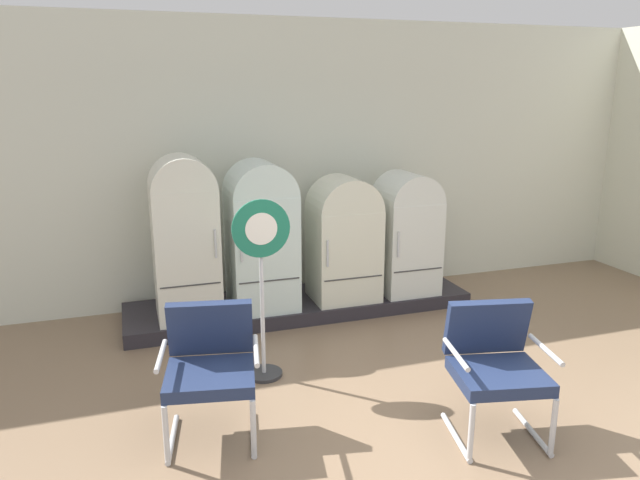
% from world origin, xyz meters
% --- Properties ---
extents(ground, '(12.00, 10.00, 0.05)m').
position_xyz_m(ground, '(0.00, 0.00, -0.03)').
color(ground, '#836950').
extents(back_wall, '(11.76, 0.12, 3.17)m').
position_xyz_m(back_wall, '(0.00, 3.66, 1.60)').
color(back_wall, silver).
rests_on(back_wall, ground).
extents(display_plinth, '(3.78, 0.95, 0.15)m').
position_xyz_m(display_plinth, '(0.00, 3.02, 0.07)').
color(display_plinth, '#29262C').
rests_on(display_plinth, ground).
extents(refrigerator_0, '(0.63, 0.64, 1.64)m').
position_xyz_m(refrigerator_0, '(-1.23, 2.89, 1.02)').
color(refrigerator_0, silver).
rests_on(refrigerator_0, display_plinth).
extents(refrigerator_1, '(0.68, 0.69, 1.56)m').
position_xyz_m(refrigerator_1, '(-0.44, 2.92, 0.97)').
color(refrigerator_1, silver).
rests_on(refrigerator_1, display_plinth).
extents(refrigerator_2, '(0.71, 0.62, 1.36)m').
position_xyz_m(refrigerator_2, '(0.46, 2.89, 0.86)').
color(refrigerator_2, silver).
rests_on(refrigerator_2, display_plinth).
extents(refrigerator_3, '(0.63, 0.67, 1.36)m').
position_xyz_m(refrigerator_3, '(1.22, 2.91, 0.87)').
color(refrigerator_3, silver).
rests_on(refrigerator_3, display_plinth).
extents(armchair_left, '(0.76, 0.75, 0.95)m').
position_xyz_m(armchair_left, '(-1.28, 0.92, 0.55)').
color(armchair_left, silver).
rests_on(armchair_left, ground).
extents(armchair_right, '(0.77, 0.76, 0.95)m').
position_xyz_m(armchair_right, '(0.64, 0.31, 0.55)').
color(armchair_right, silver).
rests_on(armchair_right, ground).
extents(sign_stand, '(0.48, 0.32, 1.56)m').
position_xyz_m(sign_stand, '(-0.73, 1.64, 0.80)').
color(sign_stand, '#2D2D30').
rests_on(sign_stand, ground).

